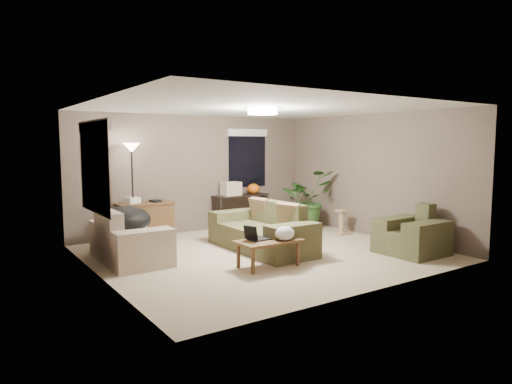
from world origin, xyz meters
TOP-DOWN VIEW (x-y plane):
  - room_shell at (0.00, 0.00)m, footprint 5.50×5.50m
  - main_sofa at (0.15, 0.21)m, footprint 0.95×2.20m
  - throw_pillows at (0.41, 0.21)m, footprint 0.35×1.39m
  - loveseat at (-2.11, 0.75)m, footprint 0.90×1.60m
  - armchair at (2.11, -1.49)m, footprint 0.95×1.00m
  - coffee_table at (-0.44, -0.80)m, footprint 1.00×0.55m
  - laptop at (-0.61, -0.70)m, footprint 0.41×0.25m
  - plastic_bag at (-0.24, -0.95)m, footprint 0.40×0.38m
  - desk at (-1.30, 2.17)m, footprint 1.10×0.50m
  - desk_papers at (-1.46, 2.16)m, footprint 0.70×0.31m
  - console_table at (0.97, 2.27)m, footprint 1.30×0.40m
  - pumpkin at (1.32, 2.27)m, footprint 0.30×0.30m
  - cardboard_box at (0.72, 2.27)m, footprint 0.41×0.32m
  - papasan_chair at (-1.92, 1.51)m, footprint 1.10×1.10m
  - floor_lamp at (-1.57, 2.09)m, footprint 0.32×0.32m
  - ceiling_fixture at (0.00, 0.00)m, footprint 0.50×0.50m
  - houseplant at (2.14, 1.37)m, footprint 1.19×1.32m
  - cat_scratching_post at (2.37, 0.47)m, footprint 0.32×0.32m
  - window_left at (-2.73, 0.30)m, footprint 0.05×1.56m
  - window_back at (1.30, 2.48)m, footprint 1.06×0.05m

SIDE VIEW (x-z plane):
  - cat_scratching_post at x=2.37m, z-range -0.04..0.46m
  - main_sofa at x=0.15m, z-range -0.13..0.72m
  - loveseat at x=-2.11m, z-range -0.13..0.72m
  - armchair at x=2.11m, z-range -0.13..0.72m
  - coffee_table at x=-0.44m, z-range 0.15..0.57m
  - desk at x=-1.30m, z-range 0.00..0.75m
  - console_table at x=0.97m, z-range 0.06..0.81m
  - papasan_chair at x=-1.92m, z-range 0.07..0.86m
  - laptop at x=-0.61m, z-range 0.36..0.60m
  - houseplant at x=2.14m, z-range 0.00..1.03m
  - plastic_bag at x=-0.24m, z-range 0.42..0.64m
  - throw_pillows at x=0.41m, z-range 0.42..0.88m
  - desk_papers at x=-1.46m, z-range 0.74..0.86m
  - pumpkin at x=1.32m, z-range 0.75..0.99m
  - cardboard_box at x=0.72m, z-range 0.75..1.05m
  - room_shell at x=0.00m, z-range -1.50..4.00m
  - floor_lamp at x=-1.57m, z-range 0.64..2.55m
  - window_left at x=-2.73m, z-range 1.12..2.45m
  - window_back at x=1.30m, z-range 1.12..2.45m
  - ceiling_fixture at x=0.00m, z-range 2.39..2.49m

